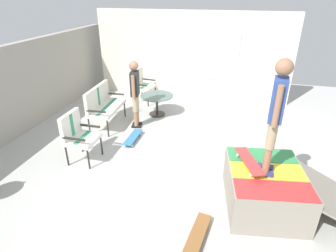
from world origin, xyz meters
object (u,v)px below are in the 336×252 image
at_px(person_skater, 276,110).
at_px(skateboard_spare, 198,234).
at_px(patio_chair_near_house, 141,83).
at_px(skateboard_on_ramp, 249,161).
at_px(skate_ramp, 267,188).
at_px(patio_chair_by_wall, 77,133).
at_px(patio_table, 157,101).
at_px(patio_bench, 102,103).
at_px(person_watching, 135,90).
at_px(skateboard_by_bench, 133,137).

distance_m(person_skater, skateboard_spare, 2.03).
distance_m(patio_chair_near_house, skateboard_on_ramp, 4.95).
relative_size(skate_ramp, skateboard_on_ramp, 2.69).
xyz_separation_m(patio_chair_by_wall, patio_table, (2.57, -0.87, -0.21)).
bearing_deg(patio_bench, patio_chair_near_house, -11.51).
bearing_deg(person_skater, patio_chair_near_house, 41.14).
distance_m(patio_chair_near_house, patio_chair_by_wall, 3.42).
relative_size(patio_chair_by_wall, skateboard_spare, 1.25).
xyz_separation_m(patio_bench, patio_chair_by_wall, (-1.60, -0.25, -0.00)).
height_order(person_watching, person_skater, person_skater).
xyz_separation_m(patio_table, person_watching, (-0.82, 0.30, 0.57)).
bearing_deg(skateboard_on_ramp, person_watching, 51.60).
bearing_deg(patio_chair_by_wall, skate_ramp, -97.18).
bearing_deg(patio_bench, skate_ramp, -118.07).
distance_m(patio_chair_near_house, person_skater, 5.28).
distance_m(patio_bench, skateboard_on_ramp, 4.06).
height_order(person_watching, skateboard_spare, person_watching).
bearing_deg(skateboard_by_bench, person_skater, -118.34).
relative_size(patio_chair_near_house, skateboard_spare, 1.25).
height_order(patio_chair_near_house, person_watching, person_watching).
xyz_separation_m(person_skater, skateboard_spare, (-0.94, 0.86, -1.59)).
relative_size(patio_table, person_skater, 0.52).
bearing_deg(skateboard_spare, person_watching, 33.38).
height_order(patio_chair_near_house, skateboard_by_bench, patio_chair_near_house).
relative_size(skate_ramp, patio_chair_by_wall, 2.15).
bearing_deg(person_watching, person_skater, -127.17).
distance_m(patio_bench, patio_chair_near_house, 1.85).
bearing_deg(skateboard_spare, patio_bench, 44.01).
bearing_deg(patio_chair_near_house, skate_ramp, -138.00).
xyz_separation_m(skateboard_by_bench, skateboard_on_ramp, (-1.40, -2.52, 0.66)).
distance_m(patio_chair_by_wall, person_watching, 1.88).
height_order(skate_ramp, patio_table, skate_ramp).
xyz_separation_m(skate_ramp, patio_bench, (2.05, 3.85, 0.29)).
xyz_separation_m(person_watching, person_skater, (-2.23, -2.95, 0.70)).
xyz_separation_m(patio_chair_near_house, patio_chair_by_wall, (-3.41, 0.12, 0.00)).
height_order(patio_chair_near_house, patio_table, patio_chair_near_house).
relative_size(skate_ramp, skateboard_spare, 2.68).
bearing_deg(person_skater, patio_bench, 61.09).
height_order(patio_bench, patio_chair_by_wall, same).
bearing_deg(patio_table, skate_ramp, -137.96).
height_order(patio_chair_by_wall, skateboard_by_bench, patio_chair_by_wall).
height_order(patio_table, person_skater, person_skater).
relative_size(patio_chair_by_wall, person_watching, 0.61).
bearing_deg(patio_chair_near_house, person_watching, -164.57).
bearing_deg(patio_chair_near_house, patio_table, -138.15).
distance_m(patio_chair_near_house, skateboard_spare, 5.49).
bearing_deg(skate_ramp, skateboard_spare, 135.91).
bearing_deg(skateboard_by_bench, patio_chair_by_wall, 142.97).
bearing_deg(skate_ramp, skateboard_by_bench, 62.80).
bearing_deg(skateboard_by_bench, skateboard_on_ramp, -119.04).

